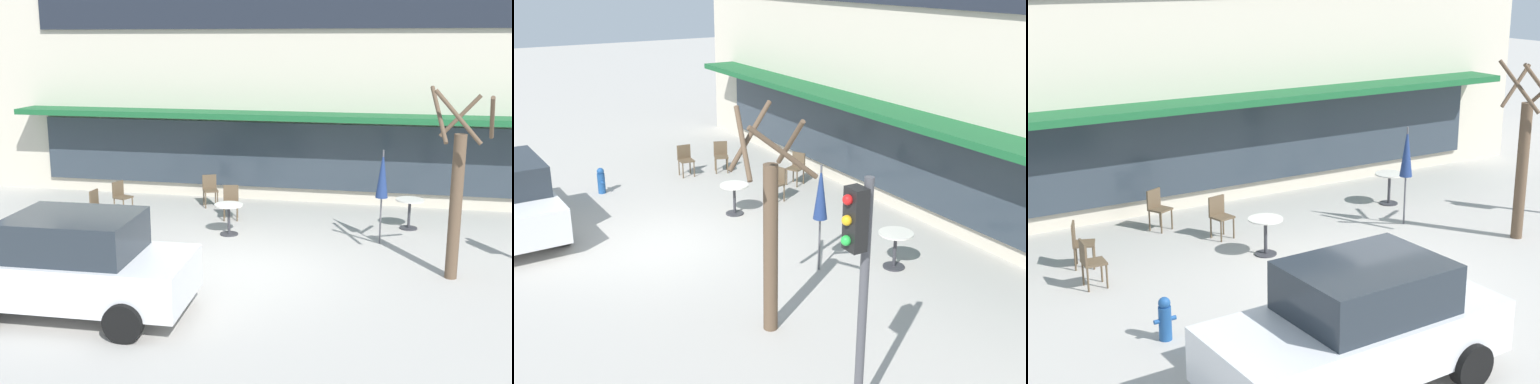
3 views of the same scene
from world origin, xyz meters
TOP-DOWN VIEW (x-y plane):
  - ground_plane at (0.00, 0.00)m, footprint 80.00×80.00m
  - building_facade at (0.00, 9.97)m, footprint 19.05×9.10m
  - cafe_table_near_wall at (3.36, 3.76)m, footprint 0.70×0.70m
  - cafe_table_streetside at (-0.92, 2.34)m, footprint 0.70×0.70m
  - patio_umbrella_green_folded at (2.68, 2.39)m, footprint 0.28×0.28m
  - cafe_chair_0 at (-4.26, 3.60)m, footprint 0.52×0.52m
  - cafe_chair_1 at (-1.22, 3.73)m, footprint 0.48×0.48m
  - cafe_chair_2 at (-2.13, 4.91)m, footprint 0.53×0.53m
  - cafe_chair_3 at (-4.42, 2.53)m, footprint 0.42×0.42m
  - street_tree at (4.12, 0.41)m, footprint 1.26×1.11m
  - traffic_light_pole at (6.64, 0.22)m, footprint 0.26×0.43m
  - fire_hydrant at (-4.10, -0.04)m, footprint 0.36×0.20m

SIDE VIEW (x-z plane):
  - ground_plane at x=0.00m, z-range 0.00..0.00m
  - fire_hydrant at x=-4.10m, z-range 0.00..0.71m
  - cafe_table_near_wall at x=3.36m, z-range 0.14..0.90m
  - cafe_table_streetside at x=-0.92m, z-range 0.14..0.90m
  - cafe_chair_0 at x=-4.26m, z-range 0.08..0.97m
  - cafe_chair_1 at x=-1.22m, z-range 0.08..0.97m
  - cafe_chair_2 at x=-2.13m, z-range 0.08..0.97m
  - cafe_chair_3 at x=-4.42m, z-range 0.08..0.97m
  - patio_umbrella_green_folded at x=2.68m, z-range 0.53..2.73m
  - street_tree at x=4.12m, z-range -0.15..3.61m
  - traffic_light_pole at x=6.64m, z-range 0.60..4.00m
  - building_facade at x=0.00m, z-range 0.00..7.59m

